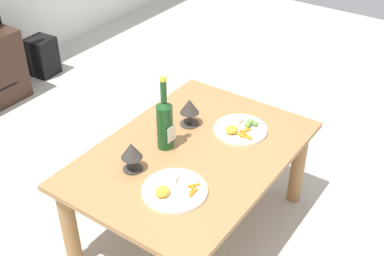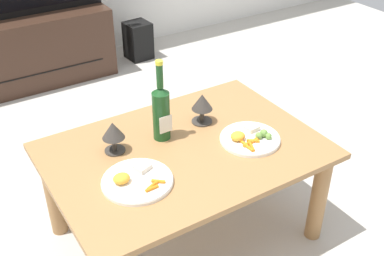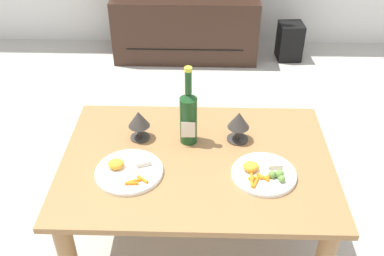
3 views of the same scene
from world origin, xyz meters
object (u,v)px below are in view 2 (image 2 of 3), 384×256
(wine_bottle, at_px, (161,110))
(dinner_plate_right, at_px, (250,138))
(tv_stand, at_px, (31,49))
(dinner_plate_left, at_px, (137,180))
(floor_speaker, at_px, (138,40))
(goblet_left, at_px, (113,132))
(dining_table, at_px, (185,165))
(goblet_right, at_px, (202,104))

(wine_bottle, xyz_separation_m, dinner_plate_right, (0.29, -0.21, -0.12))
(tv_stand, xyz_separation_m, dinner_plate_left, (-0.14, -1.95, 0.23))
(floor_speaker, distance_m, goblet_left, 1.97)
(dining_table, height_order, dinner_plate_left, dinner_plate_left)
(dinner_plate_right, bearing_deg, goblet_left, 155.64)
(tv_stand, bearing_deg, goblet_right, -80.54)
(tv_stand, xyz_separation_m, dinner_plate_right, (0.37, -1.95, 0.23))
(floor_speaker, xyz_separation_m, goblet_left, (-0.93, -1.69, 0.41))
(goblet_left, bearing_deg, goblet_right, 0.00)
(floor_speaker, relative_size, dinner_plate_right, 1.15)
(wine_bottle, bearing_deg, dinner_plate_left, -136.57)
(dining_table, height_order, goblet_right, goblet_right)
(wine_bottle, height_order, dinner_plate_right, wine_bottle)
(floor_speaker, distance_m, wine_bottle, 1.90)
(wine_bottle, distance_m, dinner_plate_left, 0.33)
(dining_table, relative_size, dinner_plate_right, 4.35)
(goblet_left, bearing_deg, dinner_plate_left, -94.03)
(goblet_left, height_order, dinner_plate_left, goblet_left)
(floor_speaker, bearing_deg, dinner_plate_right, -106.89)
(dining_table, xyz_separation_m, dinner_plate_right, (0.26, -0.09, 0.09))
(goblet_right, distance_m, dinner_plate_right, 0.25)
(dining_table, xyz_separation_m, tv_stand, (-0.12, 1.86, -0.14))
(floor_speaker, height_order, dinner_plate_left, dinner_plate_left)
(goblet_right, relative_size, dinner_plate_right, 0.55)
(floor_speaker, height_order, goblet_left, goblet_left)
(tv_stand, xyz_separation_m, wine_bottle, (0.08, -1.74, 0.35))
(tv_stand, xyz_separation_m, floor_speaker, (0.80, -0.03, -0.10))
(dinner_plate_left, relative_size, dinner_plate_right, 1.05)
(tv_stand, bearing_deg, goblet_left, -94.14)
(floor_speaker, height_order, dinner_plate_right, dinner_plate_right)
(dining_table, height_order, dinner_plate_right, dinner_plate_right)
(tv_stand, distance_m, wine_bottle, 1.77)
(dining_table, relative_size, floor_speaker, 3.78)
(floor_speaker, bearing_deg, dinner_plate_left, -120.52)
(goblet_left, distance_m, dinner_plate_right, 0.55)
(goblet_left, relative_size, dinner_plate_right, 0.53)
(wine_bottle, bearing_deg, dinner_plate_right, -35.87)
(floor_speaker, height_order, goblet_right, goblet_right)
(goblet_right, distance_m, dinner_plate_left, 0.49)
(floor_speaker, distance_m, dinner_plate_left, 2.16)
(dinner_plate_left, distance_m, dinner_plate_right, 0.51)
(tv_stand, height_order, dinner_plate_left, dinner_plate_left)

